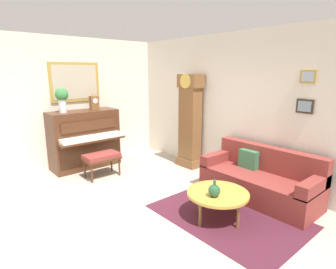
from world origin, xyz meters
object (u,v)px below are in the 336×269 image
at_px(couch, 260,180).
at_px(piano_bench, 102,157).
at_px(flower_vase, 62,97).
at_px(piano, 85,139).
at_px(grandfather_clock, 190,124).
at_px(coffee_table, 218,194).
at_px(mantel_clock, 94,102).
at_px(green_jug, 214,191).

bearing_deg(couch, piano_bench, -148.53).
relative_size(piano_bench, flower_vase, 1.21).
bearing_deg(piano, grandfather_clock, 50.51).
relative_size(grandfather_clock, couch, 1.07).
xyz_separation_m(grandfather_clock, couch, (1.90, -0.23, -0.65)).
xyz_separation_m(coffee_table, mantel_clock, (-3.33, -0.22, 1.05)).
bearing_deg(mantel_clock, piano, -90.61).
distance_m(piano_bench, couch, 3.01).
bearing_deg(coffee_table, flower_vase, -164.78).
bearing_deg(grandfather_clock, mantel_clock, -134.14).
distance_m(couch, coffee_table, 1.07).
bearing_deg(coffee_table, mantel_clock, -176.30).
height_order(piano_bench, flower_vase, flower_vase).
bearing_deg(grandfather_clock, piano, -129.49).
distance_m(grandfather_clock, green_jug, 2.45).
height_order(couch, flower_vase, flower_vase).
xyz_separation_m(piano_bench, couch, (2.56, 1.57, -0.09)).
relative_size(piano_bench, grandfather_clock, 0.34).
distance_m(mantel_clock, flower_vase, 0.71).
xyz_separation_m(mantel_clock, green_jug, (3.39, 0.07, -0.94)).
xyz_separation_m(flower_vase, green_jug, (3.39, 0.76, -1.08)).
distance_m(couch, mantel_clock, 3.76).
xyz_separation_m(piano, grandfather_clock, (1.46, 1.78, 0.33)).
height_order(piano, flower_vase, flower_vase).
relative_size(grandfather_clock, green_jug, 8.46).
xyz_separation_m(grandfather_clock, flower_vase, (-1.46, -2.20, 0.60)).
relative_size(piano, piano_bench, 2.06).
xyz_separation_m(grandfather_clock, coffee_table, (1.87, -1.29, -0.59)).
relative_size(couch, green_jug, 7.92).
distance_m(couch, green_jug, 1.23).
height_order(piano, coffee_table, piano).
bearing_deg(piano_bench, piano, 178.72).
height_order(piano_bench, grandfather_clock, grandfather_clock).
bearing_deg(green_jug, piano, -174.31).
relative_size(mantel_clock, green_jug, 1.58).
xyz_separation_m(piano, coffee_table, (3.34, 0.49, -0.26)).
bearing_deg(flower_vase, piano, 90.33).
bearing_deg(grandfather_clock, green_jug, -36.77).
height_order(piano, green_jug, piano).
distance_m(grandfather_clock, flower_vase, 2.71).
xyz_separation_m(grandfather_clock, mantel_clock, (-1.46, -1.51, 0.46)).
xyz_separation_m(couch, coffee_table, (-0.02, -1.06, 0.06)).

